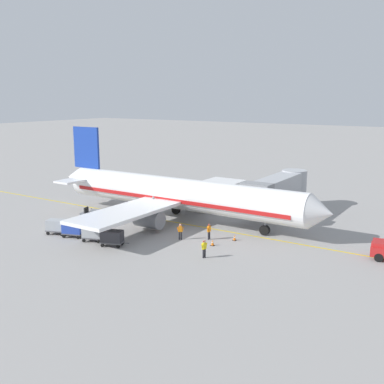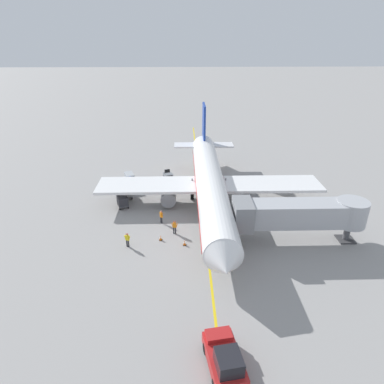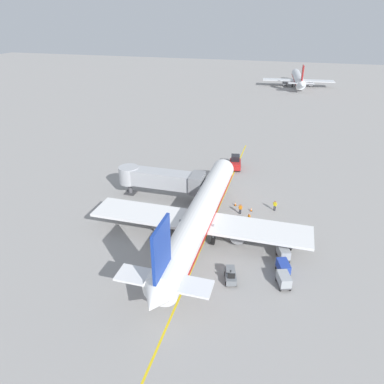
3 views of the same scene
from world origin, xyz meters
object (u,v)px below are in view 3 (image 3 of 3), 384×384
object	(u,v)px
baggage_cart_front	(286,241)
distant_taxiing_airliner	(298,79)
baggage_cart_second_in_train	(283,253)
jet_bridge	(161,179)
parked_airliner	(200,215)
pushback_tractor	(235,163)
ground_crew_loader	(240,208)
baggage_tug_lead	(231,276)
safety_cone_nose_right	(251,209)
ground_crew_marshaller	(249,218)
baggage_cart_third_in_train	(283,267)
safety_cone_nose_left	(235,204)
baggage_cart_tail_end	(284,279)
ground_crew_wing_walker	(275,205)

from	to	relation	value
baggage_cart_front	distant_taxiing_airliner	distance (m)	117.52
baggage_cart_second_in_train	jet_bridge	bearing A→B (deg)	150.87
parked_airliner	baggage_cart_front	distance (m)	11.89
pushback_tractor	ground_crew_loader	size ratio (longest dim) A/B	2.77
ground_crew_loader	baggage_cart_front	bearing A→B (deg)	-44.41
parked_airliner	pushback_tractor	bearing A→B (deg)	88.22
baggage_cart_second_in_train	distant_taxiing_airliner	world-z (taller)	distant_taxiing_airliner
baggage_tug_lead	baggage_cart_second_in_train	xyz separation A→B (m)	(5.68, 5.84, 0.24)
baggage_tug_lead	safety_cone_nose_right	size ratio (longest dim) A/B	4.62
ground_crew_loader	ground_crew_marshaller	bearing A→B (deg)	-55.82
safety_cone_nose_right	distant_taxiing_airliner	size ratio (longest dim) A/B	0.02
ground_crew_marshaller	baggage_cart_third_in_train	bearing A→B (deg)	-61.64
ground_crew_marshaller	safety_cone_nose_left	xyz separation A→B (m)	(-2.81, 4.87, -0.66)
safety_cone_nose_right	ground_crew_marshaller	bearing A→B (deg)	-88.16
ground_crew_marshaller	ground_crew_loader	bearing A→B (deg)	124.18
baggage_cart_tail_end	ground_crew_loader	xyz separation A→B (m)	(-7.27, 14.76, 0.00)
safety_cone_nose_right	baggage_cart_third_in_train	bearing A→B (deg)	-68.19
baggage_cart_second_in_train	safety_cone_nose_left	world-z (taller)	baggage_cart_second_in_train
ground_crew_loader	ground_crew_marshaller	distance (m)	2.97
ground_crew_marshaller	distant_taxiing_airliner	size ratio (longest dim) A/B	0.05
baggage_cart_second_in_train	pushback_tractor	bearing A→B (deg)	111.51
pushback_tractor	parked_airliner	bearing A→B (deg)	-91.78
baggage_cart_front	pushback_tractor	bearing A→B (deg)	113.87
jet_bridge	safety_cone_nose_right	size ratio (longest dim) A/B	24.64
ground_crew_marshaller	safety_cone_nose_right	world-z (taller)	ground_crew_marshaller
pushback_tractor	baggage_tug_lead	size ratio (longest dim) A/B	1.72
ground_crew_wing_walker	ground_crew_marshaller	distance (m)	6.01
parked_airliner	baggage_cart_third_in_train	distance (m)	12.97
baggage_cart_third_in_train	safety_cone_nose_right	bearing A→B (deg)	111.81
baggage_cart_tail_end	baggage_cart_second_in_train	bearing A→B (deg)	93.38
parked_airliner	safety_cone_nose_right	size ratio (longest dim) A/B	63.05
jet_bridge	pushback_tractor	size ratio (longest dim) A/B	3.10
parked_airliner	ground_crew_wing_walker	xyz separation A→B (m)	(9.63, 9.75, -2.23)
baggage_tug_lead	parked_airliner	bearing A→B (deg)	125.38
jet_bridge	baggage_cart_tail_end	size ratio (longest dim) A/B	4.91
baggage_cart_tail_end	ground_crew_loader	world-z (taller)	ground_crew_loader
pushback_tractor	baggage_cart_third_in_train	xyz separation A→B (m)	(10.88, -30.16, -0.15)
jet_bridge	baggage_cart_tail_end	xyz separation A→B (m)	(20.90, -16.59, -2.51)
parked_airliner	ground_crew_loader	xyz separation A→B (m)	(4.57, 7.24, -2.23)
baggage_cart_tail_end	distant_taxiing_airliner	distance (m)	125.33
jet_bridge	ground_crew_loader	xyz separation A→B (m)	(13.63, -1.83, -2.50)
baggage_cart_third_in_train	distant_taxiing_airliner	xyz separation A→B (m)	(-0.37, 123.03, 2.08)
jet_bridge	baggage_tug_lead	world-z (taller)	jet_bridge
baggage_cart_tail_end	safety_cone_nose_right	xyz separation A→B (m)	(-5.72, 16.11, -0.66)
pushback_tractor	safety_cone_nose_left	size ratio (longest dim) A/B	7.95
baggage_tug_lead	baggage_cart_front	world-z (taller)	baggage_tug_lead
ground_crew_loader	pushback_tractor	bearing A→B (deg)	102.13
baggage_cart_second_in_train	ground_crew_marshaller	distance (m)	8.93
baggage_cart_tail_end	distant_taxiing_airliner	bearing A→B (deg)	90.25
pushback_tractor	safety_cone_nose_right	size ratio (longest dim) A/B	7.95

